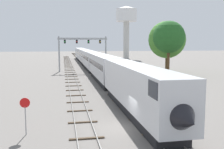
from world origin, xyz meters
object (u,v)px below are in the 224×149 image
Objects in this scene: signal_gantry at (83,46)px; trackside_tree_mid at (169,37)px; water_tower at (126,18)px; stop_sign at (25,111)px; passenger_train at (90,60)px; trackside_tree_left at (167,40)px.

trackside_tree_mid is at bearing -40.13° from signal_gantry.
water_tower is 8.03× the size of stop_sign.
trackside_tree_mid is at bearing -50.77° from passenger_train.
signal_gantry is 45.55m from stop_sign.
trackside_tree_left reaches higher than stop_sign.
water_tower is at bearing 86.09° from trackside_tree_left.
trackside_tree_left is at bearing 70.06° from trackside_tree_mid.
passenger_train is at bearing 78.29° from stop_sign.
water_tower is 101.23m from stop_sign.
trackside_tree_left is at bearing 54.86° from stop_sign.
trackside_tree_mid is (-6.73, -64.29, -9.78)m from water_tower.
stop_sign is (-10.00, -48.25, -0.74)m from passenger_train.
passenger_train is 37.71× the size of stop_sign.
trackside_tree_left is (17.20, -9.60, 5.14)m from passenger_train.
water_tower is at bearing 65.16° from signal_gantry.
passenger_train is 9.45× the size of trackside_tree_mid.
passenger_train is 53.52m from water_tower.
water_tower is (23.30, 50.33, 11.67)m from signal_gantry.
signal_gantry is 21.75m from trackside_tree_mid.
water_tower is 1.90× the size of trackside_tree_left.
trackside_tree_mid is (14.32, -17.54, 5.56)m from passenger_train.
trackside_tree_left is at bearing -17.22° from signal_gantry.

